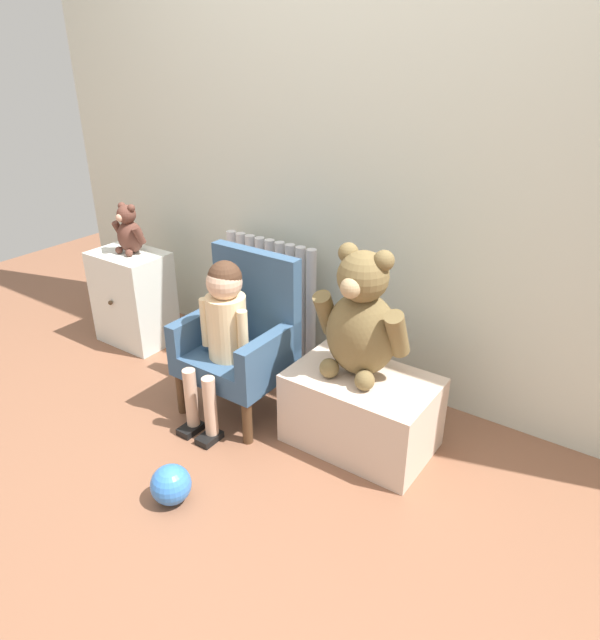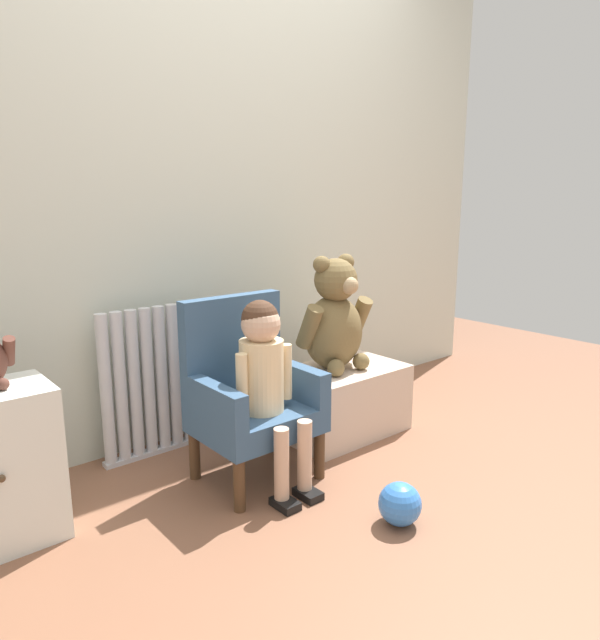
% 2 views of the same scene
% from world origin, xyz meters
% --- Properties ---
extents(ground_plane, '(6.00, 6.00, 0.00)m').
position_xyz_m(ground_plane, '(0.00, 0.00, 0.00)').
color(ground_plane, brown).
extents(back_wall, '(3.80, 0.05, 2.40)m').
position_xyz_m(back_wall, '(0.00, 1.09, 1.20)').
color(back_wall, beige).
rests_on(back_wall, ground_plane).
extents(radiator, '(0.56, 0.05, 0.66)m').
position_xyz_m(radiator, '(-0.40, 0.97, 0.33)').
color(radiator, silver).
rests_on(radiator, ground_plane).
extents(child_armchair, '(0.45, 0.38, 0.72)m').
position_xyz_m(child_armchair, '(-0.23, 0.54, 0.35)').
color(child_armchair, '#355374').
rests_on(child_armchair, ground_plane).
extents(child_figure, '(0.25, 0.35, 0.74)m').
position_xyz_m(child_figure, '(-0.23, 0.43, 0.48)').
color(child_figure, beige).
rests_on(child_figure, ground_plane).
extents(low_bench, '(0.59, 0.38, 0.32)m').
position_xyz_m(low_bench, '(0.35, 0.60, 0.16)').
color(low_bench, beige).
rests_on(low_bench, ground_plane).
extents(large_teddy_bear, '(0.39, 0.27, 0.53)m').
position_xyz_m(large_teddy_bear, '(0.32, 0.63, 0.56)').
color(large_teddy_bear, brown).
rests_on(large_teddy_bear, low_bench).
extents(toy_ball, '(0.15, 0.15, 0.15)m').
position_xyz_m(toy_ball, '(-0.05, -0.09, 0.08)').
color(toy_ball, '#377AD6').
rests_on(toy_ball, ground_plane).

